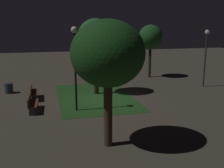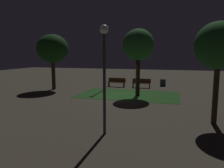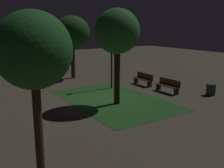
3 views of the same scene
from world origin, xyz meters
The scene contains 10 objects.
ground_plane centered at (0.00, 0.00, 0.00)m, with size 60.00×60.00×0.00m, color #4C4438.
grass_lawn centered at (-0.83, -0.39, 0.01)m, with size 7.93×4.94×0.01m, color #23511E.
bench_by_lamp centered at (-1.26, -4.37, 0.48)m, with size 1.81×0.51×0.88m.
bench_back_row centered at (1.26, -4.37, 0.48)m, with size 1.82×0.54×0.88m.
tree_near_wall centered at (-6.17, 5.66, 3.60)m, with size 2.13×2.13×4.72m.
tree_tall_center centered at (-1.58, -0.14, 3.93)m, with size 2.40×2.40×5.19m.
tree_right_canopy centered at (6.51, -1.17, 3.73)m, with size 2.87×2.87×5.07m.
lamp_post_path_center centered at (-1.63, 8.34, 2.99)m, with size 0.36×0.36×4.38m.
lamp_post_near_wall centered at (1.77, -1.92, 3.19)m, with size 0.36×0.36×4.71m.
trash_bin centered at (-3.23, -6.14, 0.36)m, with size 0.58×0.58×0.72m, color #2D3842.
Camera 1 is at (16.43, -3.46, 4.94)m, focal length 43.01 mm.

